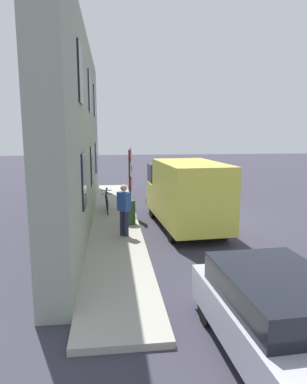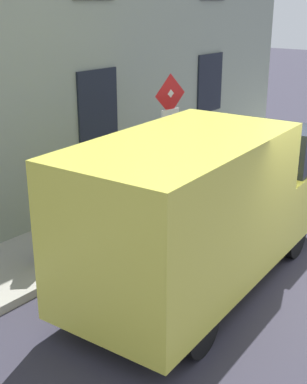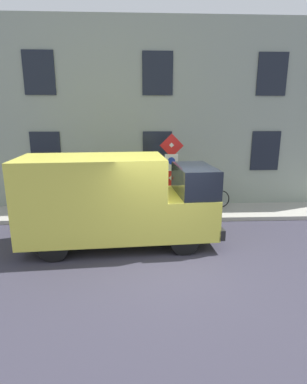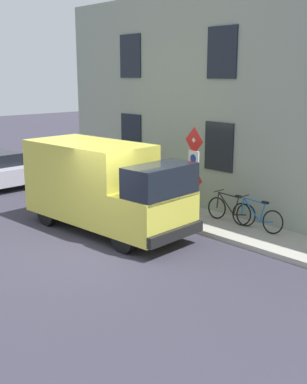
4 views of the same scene
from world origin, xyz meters
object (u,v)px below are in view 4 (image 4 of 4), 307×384
bicycle_black (231,210)px  pedestrian (137,176)px  litter_bin (162,200)px  delivery_van (103,185)px  sign_post_stacked (194,167)px  bicycle_blue (257,217)px

bicycle_black → pedestrian: pedestrian is taller
litter_bin → delivery_van: bearing=172.5°
bicycle_black → litter_bin: bearing=21.0°
delivery_van → pedestrian: bearing=113.6°
pedestrian → sign_post_stacked: bearing=-141.8°
sign_post_stacked → bicycle_blue: 2.25m
sign_post_stacked → pedestrian: (0.40, 2.94, -0.78)m
pedestrian → bicycle_blue: bearing=-126.1°
sign_post_stacked → litter_bin: size_ratio=3.03×
sign_post_stacked → litter_bin: bearing=84.2°
bicycle_blue → pedestrian: bearing=7.6°
bicycle_black → sign_post_stacked: bearing=58.2°
sign_post_stacked → delivery_van: sign_post_stacked is taller
bicycle_blue → pedestrian: pedestrian is taller
bicycle_blue → delivery_van: bearing=41.9°
sign_post_stacked → bicycle_black: (1.02, -0.58, -1.34)m
delivery_van → sign_post_stacked: bearing=43.8°
delivery_van → bicycle_blue: 4.43m
bicycle_blue → litter_bin: litter_bin is taller
delivery_van → litter_bin: (2.06, -0.27, -0.74)m
pedestrian → litter_bin: (-0.26, -1.48, -0.48)m
bicycle_blue → litter_bin: (-0.87, 2.96, 0.08)m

